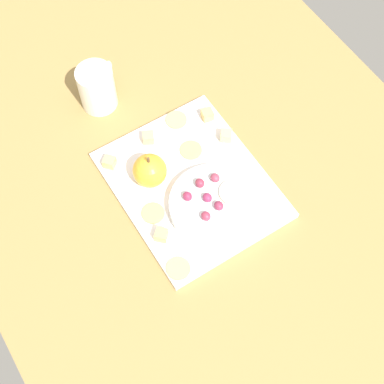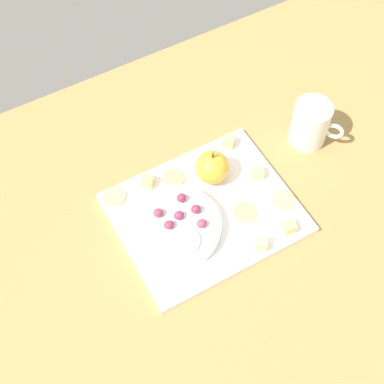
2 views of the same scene
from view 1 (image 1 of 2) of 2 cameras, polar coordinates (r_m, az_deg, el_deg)
The scene contains 22 objects.
table at distance 117.57cm, azimuth -0.20°, elevation 2.64°, with size 141.09×91.78×3.05cm, color olive.
platter at distance 112.87cm, azimuth -0.08°, elevation 0.71°, with size 33.00×27.23×1.28cm, color white.
serving_dish at distance 108.81cm, azimuth 2.18°, elevation -1.32°, with size 16.93×16.93×2.41cm, color silver.
apple_whole at distance 109.99cm, azimuth -4.05°, elevation 1.94°, with size 6.59×6.59×6.59cm, color gold.
apple_stem at distance 106.64cm, azimuth -4.18°, elevation 2.99°, with size 0.50×0.50×1.20cm, color brown.
cheese_cube_0 at distance 117.07cm, azimuth 3.25°, elevation 5.67°, with size 2.18×2.18×2.18cm, color #EAD479.
cheese_cube_1 at distance 116.76cm, azimuth -4.29°, elevation 5.33°, with size 2.18×2.18×2.18cm, color #F0CD6F.
cheese_cube_2 at distance 114.52cm, azimuth -8.07°, elevation 2.90°, with size 2.18×2.18×2.18cm, color #F2C86C.
cheese_cube_3 at distance 119.63cm, azimuth 1.52°, elevation 7.58°, with size 2.18×2.18×2.18cm, color #EEC368.
cheese_cube_4 at distance 106.43cm, azimuth -3.01°, elevation -4.23°, with size 2.18×2.18×2.18cm, color #EDD566.
cracker_0 at distance 115.91cm, azimuth -0.10°, elevation 4.14°, with size 4.42×4.42×0.40cm, color tan.
cracker_1 at distance 120.00cm, azimuth -1.56°, elevation 7.09°, with size 4.42×4.42×0.40cm, color tan.
cracker_2 at distance 104.84cm, azimuth -1.36°, elevation -7.50°, with size 4.42×4.42×0.40cm, color tan.
cracker_3 at distance 109.38cm, azimuth -3.83°, elevation -2.08°, with size 4.42×4.42×0.40cm, color tan.
grape_0 at distance 106.59cm, azimuth 2.64°, elevation -1.35°, with size 1.90×1.71×1.57cm, color #862D49.
grape_1 at distance 107.29cm, azimuth -0.46°, elevation -0.42°, with size 1.90×1.71×1.72cm, color #8B2948.
grape_2 at distance 108.58cm, azimuth 0.77°, elevation 0.88°, with size 1.90×1.71×1.78cm, color #872D42.
grape_3 at distance 105.55cm, azimuth 1.37°, elevation -2.37°, with size 1.90×1.71×1.63cm, color #943248.
grape_4 at distance 107.28cm, azimuth 1.51°, elevation -0.56°, with size 1.90×1.71×1.56cm, color #8E2D52.
grape_5 at distance 109.33cm, azimuth 2.27°, elevation 1.41°, with size 1.90×1.71×1.56cm, color #93394F.
apple_slice_0 at distance 108.56cm, azimuth 4.10°, elevation -0.05°, with size 5.50×5.50×0.60cm, color beige.
cup at distance 122.09cm, azimuth -9.29°, elevation 10.06°, with size 8.29×9.51×9.77cm.
Camera 1 is at (50.83, -31.59, 102.73)cm, focal length 54.41 mm.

